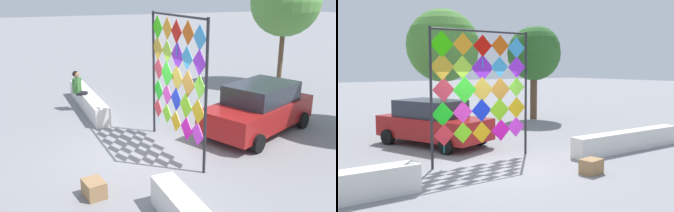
{
  "view_description": "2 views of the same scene",
  "coord_description": "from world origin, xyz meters",
  "views": [
    {
      "loc": [
        8.78,
        -3.06,
        4.17
      ],
      "look_at": [
        0.53,
        0.58,
        1.42
      ],
      "focal_mm": 40.4,
      "sensor_mm": 36.0,
      "label": 1
    },
    {
      "loc": [
        -5.34,
        -8.12,
        2.64
      ],
      "look_at": [
        0.36,
        0.24,
        1.6
      ],
      "focal_mm": 41.19,
      "sensor_mm": 36.0,
      "label": 2
    }
  ],
  "objects": [
    {
      "name": "kite_display_rack",
      "position": [
        0.08,
        1.01,
        2.1
      ],
      "size": [
        3.12,
        0.12,
        3.64
      ],
      "color": "#232328",
      "rests_on": "ground"
    },
    {
      "name": "cardboard_box_large",
      "position": [
        1.65,
        -1.62,
        0.18
      ],
      "size": [
        0.57,
        0.47,
        0.37
      ],
      "primitive_type": "cube",
      "rotation": [
        0.0,
        0.0,
        0.15
      ],
      "color": "#9E754C",
      "rests_on": "ground"
    },
    {
      "name": "tree_far_right",
      "position": [
        -4.52,
        8.3,
        3.68
      ],
      "size": [
        2.98,
        2.98,
        5.23
      ],
      "color": "brown",
      "rests_on": "ground"
    },
    {
      "name": "plaza_ledge_left",
      "position": [
        -4.63,
        -0.37,
        0.31
      ],
      "size": [
        4.53,
        0.49,
        0.61
      ],
      "primitive_type": "cube",
      "color": "silver",
      "rests_on": "ground"
    },
    {
      "name": "parked_car",
      "position": [
        -0.14,
        3.9,
        0.77
      ],
      "size": [
        3.01,
        4.25,
        1.52
      ],
      "color": "maroon",
      "rests_on": "ground"
    },
    {
      "name": "seated_vendor",
      "position": [
        -4.56,
        -0.66,
        0.85
      ],
      "size": [
        0.65,
        0.71,
        1.46
      ],
      "color": "black",
      "rests_on": "ground"
    },
    {
      "name": "ground",
      "position": [
        0.0,
        0.0,
        0.0
      ],
      "size": [
        120.0,
        120.0,
        0.0
      ],
      "primitive_type": "plane",
      "color": "gray"
    }
  ]
}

